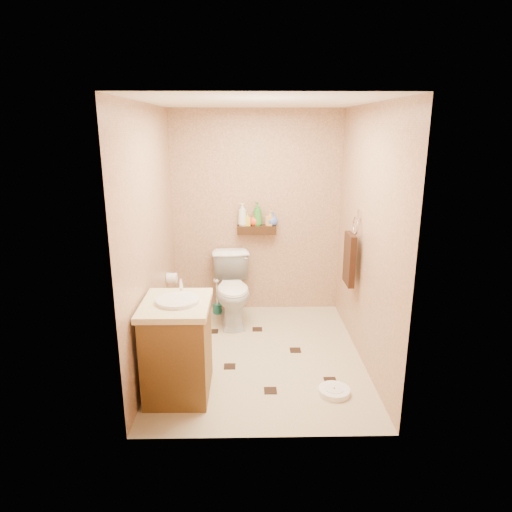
{
  "coord_description": "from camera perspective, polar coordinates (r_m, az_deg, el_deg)",
  "views": [
    {
      "loc": [
        -0.11,
        -4.1,
        2.2
      ],
      "look_at": [
        -0.03,
        0.25,
        0.96
      ],
      "focal_mm": 32.0,
      "sensor_mm": 36.0,
      "label": 1
    }
  ],
  "objects": [
    {
      "name": "wall_front",
      "position": [
        3.03,
        1.05,
        -3.41
      ],
      "size": [
        2.0,
        0.04,
        2.4
      ],
      "primitive_type": "cube",
      "color": "tan",
      "rests_on": "ground"
    },
    {
      "name": "ground",
      "position": [
        4.66,
        0.38,
        -12.27
      ],
      "size": [
        2.5,
        2.5,
        0.0
      ],
      "primitive_type": "plane",
      "color": "#BFA98B",
      "rests_on": "ground"
    },
    {
      "name": "bottle_f",
      "position": [
        5.38,
        2.09,
        4.67
      ],
      "size": [
        0.13,
        0.13,
        0.16
      ],
      "primitive_type": "imported",
      "rotation": [
        0.0,
        0.0,
        3.17
      ],
      "color": "#4D68C1",
      "rests_on": "wall_shelf"
    },
    {
      "name": "wall_shelf",
      "position": [
        5.4,
        0.07,
        3.31
      ],
      "size": [
        0.46,
        0.14,
        0.1
      ],
      "primitive_type": "cube",
      "color": "#36230E",
      "rests_on": "wall_back"
    },
    {
      "name": "toilet_brush",
      "position": [
        5.57,
        -4.88,
        -5.58
      ],
      "size": [
        0.11,
        0.11,
        0.46
      ],
      "color": "#186156",
      "rests_on": "ground"
    },
    {
      "name": "floor_accents",
      "position": [
        4.64,
        1.01,
        -12.35
      ],
      "size": [
        1.23,
        1.34,
        0.01
      ],
      "color": "black",
      "rests_on": "ground"
    },
    {
      "name": "wall_back",
      "position": [
        5.45,
        0.06,
        5.34
      ],
      "size": [
        2.0,
        0.04,
        2.4
      ],
      "primitive_type": "cube",
      "color": "tan",
      "rests_on": "ground"
    },
    {
      "name": "bottle_a",
      "position": [
        5.37,
        -1.7,
        5.23
      ],
      "size": [
        0.12,
        0.12,
        0.27
      ],
      "primitive_type": "imported",
      "rotation": [
        0.0,
        0.0,
        4.56
      ],
      "color": "silver",
      "rests_on": "wall_shelf"
    },
    {
      "name": "wall_right",
      "position": [
        4.37,
        13.66,
        2.22
      ],
      "size": [
        0.04,
        2.5,
        2.4
      ],
      "primitive_type": "cube",
      "color": "tan",
      "rests_on": "ground"
    },
    {
      "name": "towel_ring",
      "position": [
        4.64,
        11.66,
        -0.09
      ],
      "size": [
        0.12,
        0.3,
        0.76
      ],
      "color": "silver",
      "rests_on": "wall_right"
    },
    {
      "name": "bottle_c",
      "position": [
        5.38,
        -0.2,
        4.6
      ],
      "size": [
        0.15,
        0.15,
        0.15
      ],
      "primitive_type": "imported",
      "rotation": [
        0.0,
        0.0,
        0.39
      ],
      "color": "#F2481C",
      "rests_on": "wall_shelf"
    },
    {
      "name": "wall_left",
      "position": [
        4.31,
        -12.99,
        2.1
      ],
      "size": [
        0.04,
        2.5,
        2.4
      ],
      "primitive_type": "cube",
      "color": "tan",
      "rests_on": "ground"
    },
    {
      "name": "bottle_d",
      "position": [
        5.37,
        0.19,
        5.29
      ],
      "size": [
        0.15,
        0.15,
        0.28
      ],
      "primitive_type": "imported",
      "rotation": [
        0.0,
        0.0,
        3.66
      ],
      "color": "#33832B",
      "rests_on": "wall_shelf"
    },
    {
      "name": "bottle_e",
      "position": [
        5.38,
        1.78,
        4.76
      ],
      "size": [
        0.11,
        0.11,
        0.18
      ],
      "primitive_type": "imported",
      "rotation": [
        0.0,
        0.0,
        1.01
      ],
      "color": "gold",
      "rests_on": "wall_shelf"
    },
    {
      "name": "vanity",
      "position": [
        3.95,
        -9.75,
        -11.07
      ],
      "size": [
        0.56,
        0.68,
        0.95
      ],
      "rotation": [
        0.0,
        0.0,
        -0.01
      ],
      "color": "brown",
      "rests_on": "ground"
    },
    {
      "name": "toilet",
      "position": [
        5.26,
        -2.92,
        -4.21
      ],
      "size": [
        0.51,
        0.81,
        0.78
      ],
      "primitive_type": "imported",
      "rotation": [
        0.0,
        0.0,
        0.1
      ],
      "color": "white",
      "rests_on": "ground"
    },
    {
      "name": "bathroom_scale",
      "position": [
        4.11,
        9.74,
        -16.32
      ],
      "size": [
        0.29,
        0.29,
        0.05
      ],
      "rotation": [
        0.0,
        0.0,
        -0.1
      ],
      "color": "white",
      "rests_on": "ground"
    },
    {
      "name": "ceiling",
      "position": [
        4.11,
        0.45,
        18.71
      ],
      "size": [
        2.0,
        2.5,
        0.02
      ],
      "primitive_type": "cube",
      "color": "white",
      "rests_on": "wall_back"
    },
    {
      "name": "bottle_b",
      "position": [
        5.38,
        -1.08,
        4.61
      ],
      "size": [
        0.07,
        0.07,
        0.15
      ],
      "primitive_type": "imported",
      "rotation": [
        0.0,
        0.0,
        1.58
      ],
      "color": "gold",
      "rests_on": "wall_shelf"
    },
    {
      "name": "toilet_paper",
      "position": [
        5.08,
        -10.47,
        -2.7
      ],
      "size": [
        0.12,
        0.11,
        0.12
      ],
      "color": "white",
      "rests_on": "wall_left"
    }
  ]
}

